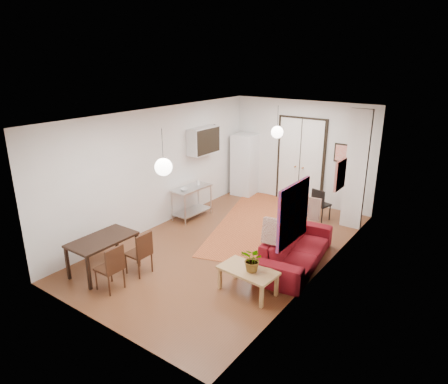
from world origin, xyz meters
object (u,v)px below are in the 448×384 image
Objects in this scene: dining_chair_far at (113,262)px; black_side_chair at (323,201)px; dining_chair_near at (141,248)px; kitchen_counter at (192,198)px; sofa at (296,248)px; dining_table at (102,242)px; fridge at (245,165)px; coffee_table at (248,272)px.

dining_chair_far is 1.04× the size of black_side_chair.
dining_chair_near is at bearing 82.80° from black_side_chair.
kitchen_counter is at bearing 48.05° from black_side_chair.
kitchen_counter is 1.26× the size of dining_chair_far.
sofa is 3.82m from dining_table.
kitchen_counter is 2.90m from dining_chair_near.
fridge is 2.12× the size of dining_chair_far.
dining_chair_near reaches higher than kitchen_counter.
fridge is (-3.23, 3.09, 0.58)m from sofa.
kitchen_counter is 0.60× the size of fridge.
coffee_table is (-0.23, -1.44, 0.05)m from sofa.
black_side_chair is (2.73, -0.51, -0.44)m from fridge.
kitchen_counter is at bearing 145.14° from coffee_table.
fridge is 5.56m from dining_table.
dining_chair_far is at bearing -0.28° from dining_chair_near.
dining_chair_near is (0.60, 0.44, -0.12)m from dining_table.
kitchen_counter is 0.87× the size of dining_table.
sofa is at bearing -8.85° from kitchen_counter.
black_side_chair is at bearing 64.35° from dining_table.
dining_table is 1.46× the size of dining_chair_far.
dining_chair_far is at bearing -148.69° from coffee_table.
coffee_table is 2.16m from dining_chair_near.
fridge is at bearing 123.46° from coffee_table.
sofa is at bearing 39.98° from dining_table.
coffee_table is at bearing 20.50° from dining_table.
dining_chair_near is (-2.32, -2.01, 0.16)m from sofa.
dining_chair_far reaches higher than coffee_table.
dining_chair_far is at bearing -23.81° from dining_table.
dining_chair_far reaches higher than dining_table.
fridge is at bearing 3.78° from black_side_chair.
sofa is 3.08m from dining_chair_near.
kitchen_counter is 3.56m from dining_chair_far.
dining_table is 0.75m from dining_chair_near.
kitchen_counter is 1.26× the size of dining_chair_near.
fridge reaches higher than dining_chair_near.
dining_chair_far reaches higher than black_side_chair.
coffee_table is at bearing 162.79° from sofa.
dining_table is (0.31, -5.54, -0.30)m from fridge.
black_side_chair reaches higher than coffee_table.
dining_chair_far is at bearing 85.44° from black_side_chair.
black_side_chair is (1.82, 5.30, -0.01)m from dining_chair_far.
fridge reaches higher than sofa.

